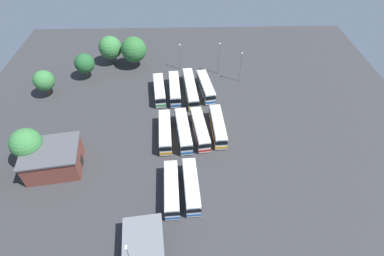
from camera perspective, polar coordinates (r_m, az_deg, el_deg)
ground_plane at (r=67.11m, az=-0.15°, el=-1.26°), size 109.47×109.47×0.00m
bus_row0_slot0 at (r=77.37m, az=-6.33°, el=7.34°), size 11.18×3.85×3.49m
bus_row0_slot1 at (r=77.48m, az=-3.39°, el=7.61°), size 12.17×3.36×3.49m
bus_row0_slot2 at (r=77.48m, az=-0.33°, el=7.70°), size 14.77×4.02×3.49m
bus_row0_slot3 at (r=78.15m, az=2.63°, el=8.01°), size 11.76×4.52×3.49m
bus_row1_slot0 at (r=65.40m, az=-5.23°, el=-0.70°), size 11.60×3.29×3.49m
bus_row1_slot1 at (r=65.44m, az=-1.69°, el=-0.46°), size 12.26×3.99×3.49m
bus_row1_slot2 at (r=65.78m, az=1.52°, el=-0.17°), size 11.96×4.17×3.49m
bus_row1_slot3 at (r=66.67m, az=4.98°, el=0.38°), size 11.76×3.19×3.49m
bus_row2_slot0 at (r=55.56m, az=-3.98°, el=-11.64°), size 11.15×3.11×3.49m
bus_row2_slot1 at (r=55.77m, az=-0.17°, el=-11.16°), size 11.20×3.32×3.49m
depot_building at (r=64.80m, az=-25.23°, el=-5.42°), size 10.26×11.94×5.36m
maintenance_shelter at (r=48.82m, az=-9.45°, el=-21.97°), size 11.64×7.54×3.58m
lamp_post_mid_lot at (r=84.21m, az=5.25°, el=13.41°), size 0.56×0.28×9.43m
lamp_post_by_building at (r=81.92m, az=9.37°, el=11.75°), size 0.56×0.28×8.69m
lamp_post_near_entrance at (r=86.38m, az=-2.32°, el=13.78°), size 0.56×0.28×7.84m
tree_west_edge at (r=84.29m, az=-26.70°, el=8.19°), size 5.21×5.21×7.19m
tree_northeast at (r=92.00m, az=-15.50°, el=14.75°), size 6.62×6.62×8.37m
tree_northwest at (r=88.54m, az=-11.19°, el=14.66°), size 7.20×7.20×9.11m
tree_north_edge at (r=87.46m, az=-20.05°, el=11.64°), size 5.39×5.39×7.23m
tree_south_edge at (r=65.80m, az=-29.40°, el=-2.60°), size 6.06×6.06×8.75m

